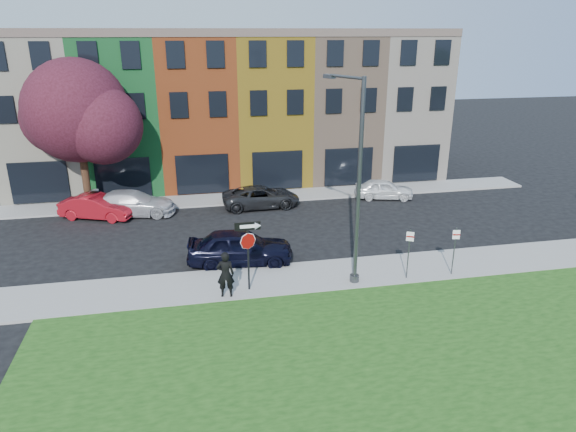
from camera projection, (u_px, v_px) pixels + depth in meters
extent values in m
plane|color=black|center=(350.00, 310.00, 20.17)|extent=(120.00, 120.00, 0.00)
cube|color=gray|center=(372.00, 271.00, 23.28)|extent=(40.00, 3.00, 0.12)
cube|color=gray|center=(236.00, 198.00, 33.43)|extent=(40.00, 2.40, 0.12)
cube|color=beige|center=(50.00, 113.00, 35.26)|extent=(5.00, 10.00, 10.00)
cube|color=#238138|center=(125.00, 111.00, 36.18)|extent=(5.00, 10.00, 10.00)
cube|color=#B94B1E|center=(197.00, 109.00, 37.10)|extent=(5.00, 10.00, 10.00)
cube|color=gold|center=(265.00, 107.00, 38.02)|extent=(5.00, 10.00, 10.00)
cube|color=#8E715C|center=(330.00, 106.00, 38.94)|extent=(5.00, 10.00, 10.00)
cube|color=beige|center=(392.00, 104.00, 39.86)|extent=(5.00, 10.00, 10.00)
cube|color=black|center=(241.00, 172.00, 34.08)|extent=(30.00, 0.12, 2.60)
cylinder|color=black|center=(248.00, 257.00, 21.07)|extent=(0.08, 0.08, 2.93)
cylinder|color=white|center=(248.00, 241.00, 20.80)|extent=(0.72, 0.04, 0.72)
cylinder|color=maroon|center=(248.00, 241.00, 20.78)|extent=(0.68, 0.03, 0.68)
cube|color=black|center=(247.00, 226.00, 20.59)|extent=(1.05, 0.05, 0.34)
cube|color=white|center=(248.00, 226.00, 20.56)|extent=(0.66, 0.03, 0.14)
imported|color=black|center=(226.00, 274.00, 20.68)|extent=(0.81, 0.61, 1.96)
imported|color=black|center=(240.00, 247.00, 23.97)|extent=(3.07, 5.33, 1.67)
imported|color=maroon|center=(97.00, 207.00, 29.83)|extent=(4.36, 5.28, 1.41)
imported|color=silver|center=(133.00, 203.00, 30.40)|extent=(3.51, 5.61, 1.45)
imported|color=black|center=(261.00, 197.00, 31.78)|extent=(2.50, 4.90, 1.32)
imported|color=white|center=(384.00, 189.00, 33.41)|extent=(3.29, 4.47, 1.28)
cylinder|color=#434548|center=(359.00, 186.00, 20.78)|extent=(0.18, 0.18, 8.62)
cylinder|color=#434548|center=(354.00, 278.00, 22.19)|extent=(0.40, 0.40, 0.30)
cylinder|color=#434548|center=(347.00, 77.00, 20.13)|extent=(0.89, 1.89, 0.12)
cube|color=#434548|center=(329.00, 76.00, 21.00)|extent=(0.44, 0.60, 0.16)
cylinder|color=#434548|center=(408.00, 254.00, 22.17)|extent=(0.05, 0.05, 2.29)
cube|color=white|center=(410.00, 237.00, 21.87)|extent=(0.30, 0.15, 0.42)
cube|color=maroon|center=(410.00, 237.00, 21.85)|extent=(0.30, 0.14, 0.06)
cylinder|color=#434548|center=(454.00, 251.00, 22.55)|extent=(0.05, 0.05, 2.21)
cube|color=white|center=(456.00, 235.00, 22.25)|extent=(0.32, 0.08, 0.42)
cube|color=maroon|center=(457.00, 235.00, 22.23)|extent=(0.32, 0.07, 0.06)
cylinder|color=black|center=(86.00, 178.00, 30.72)|extent=(0.44, 0.44, 3.85)
sphere|color=black|center=(76.00, 111.00, 29.36)|extent=(5.93, 5.93, 5.93)
sphere|color=black|center=(103.00, 125.00, 29.07)|extent=(4.44, 4.44, 4.44)
sphere|color=black|center=(57.00, 119.00, 30.27)|extent=(4.15, 4.15, 4.15)
sphere|color=black|center=(81.00, 91.00, 29.61)|extent=(3.56, 3.56, 3.56)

